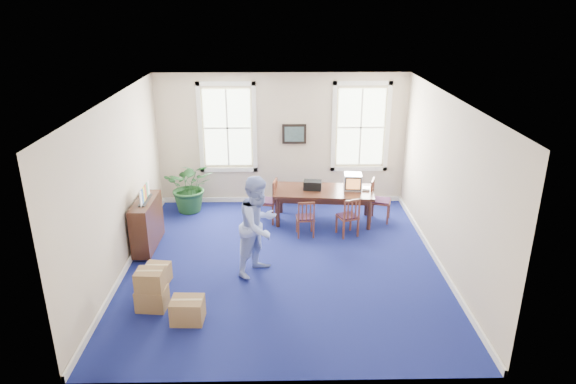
{
  "coord_description": "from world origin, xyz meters",
  "views": [
    {
      "loc": [
        -0.08,
        -8.79,
        4.83
      ],
      "look_at": [
        0.1,
        0.6,
        1.25
      ],
      "focal_mm": 32.0,
      "sensor_mm": 36.0,
      "label": 1
    }
  ],
  "objects_px": {
    "chair_near_left": "(305,217)",
    "cardboard_boxes": "(164,286)",
    "credenza": "(147,226)",
    "crt_tv": "(353,182)",
    "potted_plant": "(190,186)",
    "man": "(259,226)",
    "conference_table": "(323,205)"
  },
  "relations": [
    {
      "from": "credenza",
      "to": "man",
      "type": "bearing_deg",
      "value": -22.56
    },
    {
      "from": "man",
      "to": "chair_near_left",
      "type": "bearing_deg",
      "value": 5.9
    },
    {
      "from": "conference_table",
      "to": "man",
      "type": "bearing_deg",
      "value": -115.63
    },
    {
      "from": "man",
      "to": "potted_plant",
      "type": "bearing_deg",
      "value": 66.98
    },
    {
      "from": "crt_tv",
      "to": "cardboard_boxes",
      "type": "distance_m",
      "value": 5.01
    },
    {
      "from": "potted_plant",
      "to": "cardboard_boxes",
      "type": "distance_m",
      "value": 4.06
    },
    {
      "from": "crt_tv",
      "to": "potted_plant",
      "type": "distance_m",
      "value": 3.83
    },
    {
      "from": "chair_near_left",
      "to": "potted_plant",
      "type": "xyz_separation_m",
      "value": [
        -2.66,
        1.4,
        0.21
      ]
    },
    {
      "from": "chair_near_left",
      "to": "potted_plant",
      "type": "distance_m",
      "value": 3.01
    },
    {
      "from": "crt_tv",
      "to": "chair_near_left",
      "type": "height_order",
      "value": "crt_tv"
    },
    {
      "from": "crt_tv",
      "to": "potted_plant",
      "type": "bearing_deg",
      "value": 175.69
    },
    {
      "from": "chair_near_left",
      "to": "man",
      "type": "relative_size",
      "value": 0.44
    },
    {
      "from": "chair_near_left",
      "to": "man",
      "type": "bearing_deg",
      "value": 55.04
    },
    {
      "from": "crt_tv",
      "to": "man",
      "type": "xyz_separation_m",
      "value": [
        -2.04,
        -2.37,
        0.01
      ]
    },
    {
      "from": "chair_near_left",
      "to": "credenza",
      "type": "height_order",
      "value": "credenza"
    },
    {
      "from": "chair_near_left",
      "to": "cardboard_boxes",
      "type": "relative_size",
      "value": 0.65
    },
    {
      "from": "chair_near_left",
      "to": "cardboard_boxes",
      "type": "distance_m",
      "value": 3.63
    },
    {
      "from": "man",
      "to": "credenza",
      "type": "relative_size",
      "value": 1.49
    },
    {
      "from": "crt_tv",
      "to": "chair_near_left",
      "type": "relative_size",
      "value": 0.51
    },
    {
      "from": "conference_table",
      "to": "crt_tv",
      "type": "height_order",
      "value": "crt_tv"
    },
    {
      "from": "conference_table",
      "to": "cardboard_boxes",
      "type": "height_order",
      "value": "conference_table"
    },
    {
      "from": "man",
      "to": "cardboard_boxes",
      "type": "xyz_separation_m",
      "value": [
        -1.55,
        -1.08,
        -0.58
      ]
    },
    {
      "from": "credenza",
      "to": "crt_tv",
      "type": "bearing_deg",
      "value": 18.5
    },
    {
      "from": "man",
      "to": "crt_tv",
      "type": "bearing_deg",
      "value": -4.01
    },
    {
      "from": "chair_near_left",
      "to": "credenza",
      "type": "distance_m",
      "value": 3.28
    },
    {
      "from": "conference_table",
      "to": "crt_tv",
      "type": "relative_size",
      "value": 5.18
    },
    {
      "from": "chair_near_left",
      "to": "man",
      "type": "xyz_separation_m",
      "value": [
        -0.93,
        -1.56,
        0.53
      ]
    },
    {
      "from": "conference_table",
      "to": "potted_plant",
      "type": "height_order",
      "value": "potted_plant"
    },
    {
      "from": "crt_tv",
      "to": "chair_near_left",
      "type": "xyz_separation_m",
      "value": [
        -1.11,
        -0.81,
        -0.52
      ]
    },
    {
      "from": "conference_table",
      "to": "man",
      "type": "distance_m",
      "value": 2.76
    },
    {
      "from": "chair_near_left",
      "to": "credenza",
      "type": "relative_size",
      "value": 0.66
    },
    {
      "from": "chair_near_left",
      "to": "crt_tv",
      "type": "bearing_deg",
      "value": -148.07
    }
  ]
}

